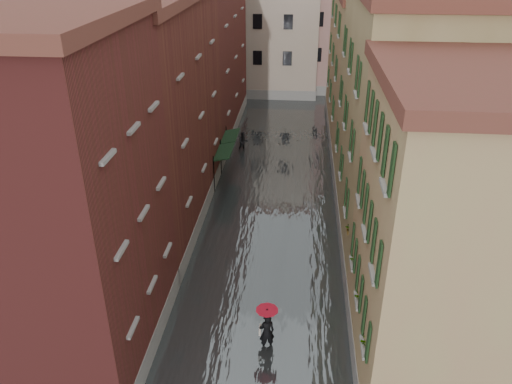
% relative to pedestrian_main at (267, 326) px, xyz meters
% --- Properties ---
extents(ground, '(120.00, 120.00, 0.00)m').
position_rel_pedestrian_main_xyz_m(ground, '(-0.52, 1.52, -1.22)').
color(ground, '#535356').
rests_on(ground, ground).
extents(floodwater, '(10.00, 60.00, 0.20)m').
position_rel_pedestrian_main_xyz_m(floodwater, '(-0.52, 14.52, -1.12)').
color(floodwater, '#454B4C').
rests_on(floodwater, ground).
extents(building_left_near, '(6.00, 8.00, 13.00)m').
position_rel_pedestrian_main_xyz_m(building_left_near, '(-7.52, -0.48, 5.28)').
color(building_left_near, maroon).
rests_on(building_left_near, ground).
extents(building_left_mid, '(6.00, 14.00, 12.50)m').
position_rel_pedestrian_main_xyz_m(building_left_mid, '(-7.52, 10.52, 5.03)').
color(building_left_mid, '#5D2A1D').
rests_on(building_left_mid, ground).
extents(building_left_far, '(6.00, 16.00, 14.00)m').
position_rel_pedestrian_main_xyz_m(building_left_far, '(-7.52, 25.52, 5.78)').
color(building_left_far, maroon).
rests_on(building_left_far, ground).
extents(building_right_near, '(6.00, 8.00, 11.50)m').
position_rel_pedestrian_main_xyz_m(building_right_near, '(6.48, -0.48, 4.53)').
color(building_right_near, '#A97D57').
rests_on(building_right_near, ground).
extents(building_right_mid, '(6.00, 14.00, 13.00)m').
position_rel_pedestrian_main_xyz_m(building_right_mid, '(6.48, 10.52, 5.28)').
color(building_right_mid, tan).
rests_on(building_right_mid, ground).
extents(building_right_far, '(6.00, 16.00, 11.50)m').
position_rel_pedestrian_main_xyz_m(building_right_far, '(6.48, 25.52, 4.53)').
color(building_right_far, '#A97D57').
rests_on(building_right_far, ground).
extents(building_end_cream, '(12.00, 9.00, 13.00)m').
position_rel_pedestrian_main_xyz_m(building_end_cream, '(-3.52, 39.52, 5.28)').
color(building_end_cream, '#B3A68E').
rests_on(building_end_cream, ground).
extents(building_end_pink, '(10.00, 9.00, 12.00)m').
position_rel_pedestrian_main_xyz_m(building_end_pink, '(5.48, 41.52, 4.78)').
color(building_end_pink, tan).
rests_on(building_end_pink, ground).
extents(awning_near, '(1.09, 2.93, 2.80)m').
position_rel_pedestrian_main_xyz_m(awning_near, '(-4.00, 15.05, 1.24)').
color(awning_near, black).
rests_on(awning_near, ground).
extents(awning_far, '(1.09, 2.81, 2.80)m').
position_rel_pedestrian_main_xyz_m(awning_far, '(-4.00, 17.94, 1.24)').
color(awning_far, black).
rests_on(awning_far, ground).
extents(window_planters, '(0.59, 8.24, 0.84)m').
position_rel_pedestrian_main_xyz_m(window_planters, '(3.60, 0.91, 2.29)').
color(window_planters, brown).
rests_on(window_planters, ground).
extents(pedestrian_main, '(0.93, 0.93, 2.06)m').
position_rel_pedestrian_main_xyz_m(pedestrian_main, '(0.00, 0.00, 0.00)').
color(pedestrian_main, black).
rests_on(pedestrian_main, ground).
extents(pedestrian_far, '(1.00, 0.90, 1.67)m').
position_rel_pedestrian_main_xyz_m(pedestrian_far, '(-3.42, 21.22, -0.39)').
color(pedestrian_far, black).
rests_on(pedestrian_far, ground).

